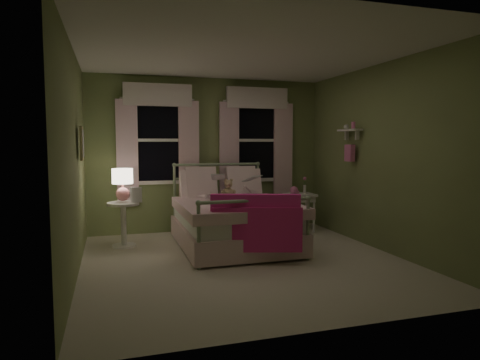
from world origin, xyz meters
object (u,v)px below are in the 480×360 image
object	(u,v)px
child_right	(243,179)
nightstand_left	(123,218)
teddy_bear	(228,190)
table_lamp	(123,181)
nightstand_right	(299,200)
child_left	(208,180)
bed	(233,220)

from	to	relation	value
child_right	nightstand_left	size ratio (longest dim) A/B	1.13
child_right	teddy_bear	xyz separation A→B (m)	(-0.28, -0.16, -0.14)
table_lamp	nightstand_right	xyz separation A→B (m)	(2.87, 0.20, -0.40)
table_lamp	child_left	bearing A→B (deg)	-0.45
child_left	teddy_bear	size ratio (longest dim) A/B	2.50
nightstand_left	table_lamp	size ratio (longest dim) A/B	1.39
bed	nightstand_right	world-z (taller)	bed
child_left	teddy_bear	distance (m)	0.36
child_right	nightstand_right	xyz separation A→B (m)	(1.07, 0.21, -0.39)
child_left	nightstand_right	size ratio (longest dim) A/B	1.19
bed	nightstand_left	size ratio (longest dim) A/B	3.13
teddy_bear	nightstand_right	world-z (taller)	teddy_bear
nightstand_left	nightstand_right	xyz separation A→B (m)	(2.87, 0.20, 0.13)
bed	nightstand_right	xyz separation A→B (m)	(1.35, 0.63, 0.17)
bed	teddy_bear	bearing A→B (deg)	90.00
child_left	teddy_bear	world-z (taller)	child_left
child_right	teddy_bear	bearing A→B (deg)	17.05
bed	child_left	distance (m)	0.76
teddy_bear	table_lamp	bearing A→B (deg)	173.72
bed	nightstand_right	distance (m)	1.50
child_right	bed	bearing A→B (deg)	43.96
nightstand_left	child_left	bearing A→B (deg)	-0.45
table_lamp	teddy_bear	bearing A→B (deg)	-6.28
table_lamp	nightstand_right	bearing A→B (deg)	4.05
table_lamp	nightstand_left	bearing A→B (deg)	0.00
teddy_bear	nightstand_left	world-z (taller)	teddy_bear
bed	child_left	size ratio (longest dim) A/B	2.68
nightstand_left	table_lamp	xyz separation A→B (m)	(-0.00, 0.00, 0.54)
teddy_bear	child_left	bearing A→B (deg)	150.50
child_right	teddy_bear	world-z (taller)	child_right
teddy_bear	nightstand_left	bearing A→B (deg)	173.72
teddy_bear	nightstand_right	bearing A→B (deg)	15.44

